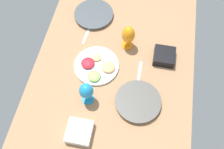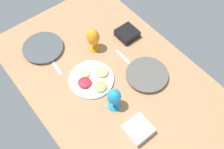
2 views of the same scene
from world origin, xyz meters
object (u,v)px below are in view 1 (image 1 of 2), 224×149
Objects in this scene: hurricane_glass_orange at (128,35)px; square_bowl_black at (164,56)px; hurricane_glass_blue at (86,92)px; square_bowl_white at (79,132)px; fruit_platter at (96,66)px; dinner_plate_left at (138,102)px; dinner_plate_right at (94,14)px.

square_bowl_black is (-6.24, -25.53, -7.84)cm from hurricane_glass_orange.
hurricane_glass_blue reaches higher than square_bowl_white.
fruit_platter is 44.94cm from square_bowl_white.
hurricane_glass_orange reaches higher than dinner_plate_left.
fruit_platter is 28.81cm from hurricane_glass_orange.
square_bowl_white is at bearing 179.95° from fruit_platter.
fruit_platter is 1.57× the size of hurricane_glass_orange.
square_bowl_white is (-59.73, 42.80, -0.05)cm from square_bowl_black.
hurricane_glass_orange is at bearing 17.45° from dinner_plate_left.
hurricane_glass_orange is (-21.80, -28.62, 9.71)cm from dinner_plate_right.
dinner_plate_right is at bearing 62.62° from square_bowl_black.
dinner_plate_right is 2.04× the size of square_bowl_white.
dinner_plate_right is at bearing 9.46° from hurricane_glass_blue.
dinner_plate_left is 36.17cm from fruit_platter.
fruit_platter is at bearing 109.11° from square_bowl_black.
hurricane_glass_blue is 58.00cm from square_bowl_black.
dinner_plate_left reaches higher than dinner_plate_right.
dinner_plate_left is at bearing -146.55° from dinner_plate_right.
dinner_plate_left is 2.02× the size of square_bowl_black.
square_bowl_black is at bearing -19.92° from dinner_plate_left.
hurricane_glass_blue is 23.03cm from square_bowl_white.
hurricane_glass_orange reaches higher than dinner_plate_right.
dinner_plate_left is 1.49× the size of hurricane_glass_orange.
square_bowl_white is at bearing -179.11° from hurricane_glass_blue.
fruit_platter is at bearing -165.12° from dinner_plate_right.
square_bowl_white reaches higher than fruit_platter.
hurricane_glass_orange is 1.33× the size of square_bowl_white.
fruit_platter is at bearing 56.44° from dinner_plate_left.
square_bowl_white is at bearing 144.38° from square_bowl_black.
dinner_plate_right is 1.63× the size of hurricane_glass_blue.
dinner_plate_right is (62.85, 41.53, -0.31)cm from dinner_plate_left.
square_bowl_white is (-65.97, 17.27, -7.90)cm from hurricane_glass_orange.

